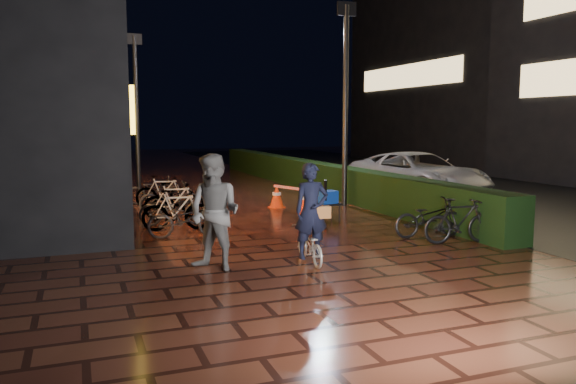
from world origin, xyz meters
name	(u,v)px	position (x,y,z in m)	size (l,w,h in m)	color
ground	(316,241)	(0.00, 0.00, 0.00)	(80.00, 80.00, 0.00)	#381911
asphalt_road	(500,192)	(9.00, 5.00, 0.00)	(11.00, 60.00, 0.01)	black
hedge	(311,176)	(3.30, 8.00, 0.50)	(0.70, 20.00, 1.00)	black
bystander_person	(215,212)	(-2.41, -1.46, 0.94)	(0.91, 0.71, 1.88)	#5C5C5E
van	(418,174)	(5.83, 5.21, 0.71)	(2.34, 5.08, 1.41)	#A1A2A6
lamp_post_hedge	(346,96)	(2.68, 4.15, 3.12)	(0.54, 0.16, 5.66)	black
lamp_post_sf	(136,106)	(-2.48, 9.58, 2.92)	(0.51, 0.15, 5.31)	black
cyclist	(311,227)	(-0.82, -1.64, 0.64)	(0.63, 1.22, 1.71)	silver
traffic_barrier	(291,198)	(0.95, 3.91, 0.32)	(0.87, 1.57, 0.64)	#F42F0C
cart_assembly	(327,199)	(1.19, 2.05, 0.54)	(0.60, 0.63, 1.05)	black
parked_bikes_storefront	(170,201)	(-2.32, 3.77, 0.43)	(1.80, 5.89, 0.91)	black
parked_bikes_hedge	(443,219)	(2.43, -0.83, 0.43)	(1.78, 1.43, 0.91)	black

